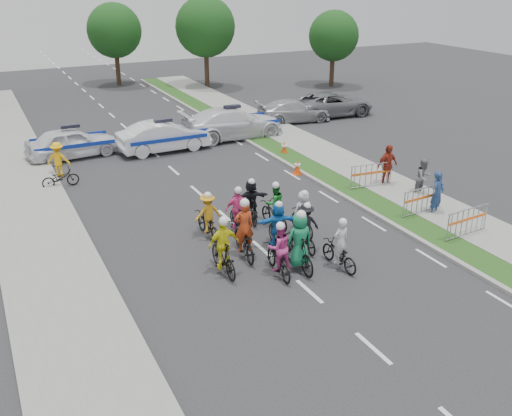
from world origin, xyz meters
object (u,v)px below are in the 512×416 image
tree_4 (114,31)px  rider_7 (303,217)px  rider_2 (279,255)px  cone_1 (284,148)px  rider_5 (277,228)px  civilian_suv (331,104)px  barrier_0 (467,223)px  rider_3 (223,251)px  tree_1 (205,27)px  barrier_2 (371,176)px  parked_bike (60,178)px  tree_2 (334,36)px  rider_6 (244,237)px  civilian_sedan (294,111)px  rider_4 (305,231)px  rider_10 (208,219)px  rider_11 (251,203)px  spectator_1 (423,177)px  spectator_0 (437,193)px  police_car_1 (164,137)px  rider_8 (274,210)px  barrier_1 (422,202)px  spectator_2 (387,166)px  police_car_2 (232,123)px  police_car_0 (72,143)px  rider_1 (299,246)px  rider_9 (238,215)px  cone_0 (297,167)px  rider_0 (339,251)px

tree_4 → rider_7: bearing=-92.3°
rider_2 → cone_1: bearing=-113.9°
rider_2 → rider_5: size_ratio=1.06×
civilian_suv → barrier_0: 18.01m
rider_3 → tree_1: 30.12m
barrier_2 → parked_bike: size_ratio=1.29×
cone_1 → tree_2: bearing=49.2°
rider_6 → parked_bike: size_ratio=1.34×
rider_3 → civilian_sedan: (11.35, 15.29, -0.08)m
rider_4 → rider_10: bearing=-35.4°
rider_11 → parked_bike: (-5.67, 6.89, -0.32)m
tree_2 → tree_4: size_ratio=0.92×
civilian_sedan → spectator_1: 13.05m
rider_2 → spectator_0: rider_2 is taller
barrier_2 → parked_bike: barrier_2 is taller
police_car_1 → civilian_suv: police_car_1 is taller
rider_8 → parked_bike: 9.88m
civilian_sedan → tree_1: bearing=11.0°
rider_6 → barrier_2: (7.43, 3.08, -0.11)m
rider_3 → police_car_1: 13.20m
barrier_1 → civilian_suv: bearing=68.8°
rider_3 → rider_5: rider_3 is taller
rider_8 → rider_11: size_ratio=1.02×
tree_1 → spectator_2: bearing=-93.6°
rider_5 → rider_8: 1.71m
police_car_2 → spectator_0: spectator_0 is taller
rider_5 → tree_1: tree_1 is taller
rider_6 → rider_8: 2.49m
rider_11 → tree_1: bearing=-98.3°
police_car_0 → tree_2: size_ratio=0.76×
rider_3 → barrier_2: size_ratio=0.96×
rider_1 → cone_1: size_ratio=2.89×
barrier_1 → parked_bike: size_ratio=1.29×
civilian_suv → rider_11: bearing=139.3°
rider_4 → tree_4: size_ratio=0.27×
police_car_0 → civilian_suv: size_ratio=0.82×
barrier_1 → rider_9: bearing=166.0°
police_car_0 → barrier_0: police_car_0 is taller
parked_bike → spectator_0: bearing=-129.5°
rider_4 → civilian_sedan: 17.12m
police_car_2 → cone_0: 6.81m
rider_2 → rider_1: bearing=-171.1°
rider_4 → rider_6: bearing=-5.8°
rider_0 → rider_10: size_ratio=1.01×
police_car_1 → spectator_1: 13.07m
rider_4 → parked_bike: rider_4 is taller
rider_2 → rider_4: (1.62, 1.15, -0.01)m
rider_0 → spectator_2: size_ratio=0.94×
rider_11 → spectator_0: size_ratio=0.99×
civilian_sedan → tree_1: (-0.57, 12.57, 3.88)m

